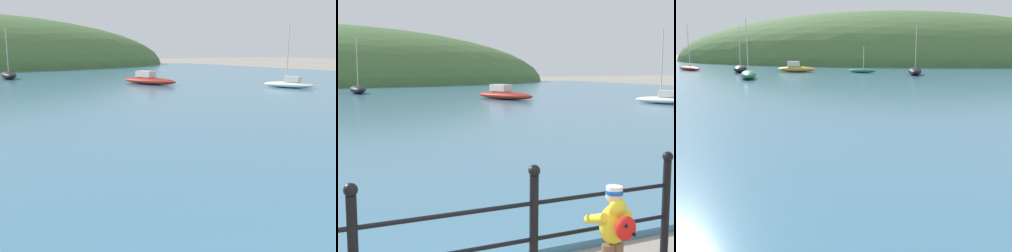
# 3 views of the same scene
# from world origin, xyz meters

# --- Properties ---
(iron_railing) EXTENTS (5.30, 0.12, 1.21)m
(iron_railing) POSITION_xyz_m (-0.11, 1.50, 0.64)
(iron_railing) COLOR black
(iron_railing) RESTS_ON ground
(child_in_coat) EXTENTS (0.38, 0.53, 1.00)m
(child_in_coat) POSITION_xyz_m (1.44, 1.11, 0.61)
(child_in_coat) COLOR brown
(child_in_coat) RESTS_ON ground
(boat_twin_mast) EXTENTS (2.92, 5.09, 0.97)m
(boat_twin_mast) POSITION_xyz_m (11.52, 25.47, 0.41)
(boat_twin_mast) COLOR maroon
(boat_twin_mast) RESTS_ON water
(boat_red_dinghy) EXTENTS (2.34, 3.66, 4.22)m
(boat_red_dinghy) POSITION_xyz_m (18.22, 18.03, 0.37)
(boat_red_dinghy) COLOR silver
(boat_red_dinghy) RESTS_ON water
(boat_white_sailboat) EXTENTS (1.21, 3.46, 4.44)m
(boat_white_sailboat) POSITION_xyz_m (3.74, 36.75, 0.44)
(boat_white_sailboat) COLOR black
(boat_white_sailboat) RESTS_ON water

